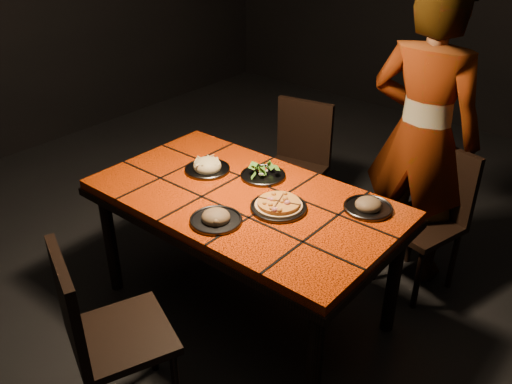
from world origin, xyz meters
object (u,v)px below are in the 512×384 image
Objects in this scene: dining_table at (244,208)px; chair_far_left at (298,157)px; chair_far_right at (431,210)px; chair_near at (100,329)px; plate_pasta at (207,167)px; plate_pizza at (279,206)px; diner at (422,137)px.

chair_far_left is (-0.34, 0.96, -0.16)m from dining_table.
chair_far_right is (0.66, 0.90, -0.17)m from dining_table.
plate_pasta is at bearing -48.82° from chair_near.
chair_far_right is 1.03m from plate_pizza.
chair_far_right is 1.32m from plate_pasta.
chair_near is 1.01m from plate_pizza.
chair_near reaches higher than dining_table.
dining_table is at bearing -177.78° from plate_pizza.
diner is (-0.15, 0.06, 0.39)m from chair_far_right.
chair_far_left is 0.91m from plate_pasta.
chair_near is 1.94m from chair_far_left.
dining_table is 5.35× the size of plate_pizza.
dining_table is 0.90× the size of diner.
dining_table is 1.03m from chair_far_left.
dining_table is at bearing -67.10° from chair_near.
diner is (0.85, 0.01, 0.39)m from chair_far_left.
diner is 1.24m from plate_pasta.
plate_pasta is (-0.34, 0.08, 0.10)m from dining_table.
diner is at bearing -10.64° from chair_far_left.
dining_table is 6.35× the size of plate_pasta.
diner is at bearing 170.99° from chair_far_right.
dining_table is 1.77× the size of chair_near.
chair_near is at bearing -89.18° from dining_table.
chair_far_left is at bearing 89.67° from plate_pasta.
chair_near is at bearing -90.63° from chair_far_left.
plate_pizza is at bearing 70.31° from diner.
chair_far_right is 0.49× the size of diner.
diner reaches higher than plate_pizza.
plate_pasta is at bearing -101.40° from chair_far_left.
chair_far_left is at bearing -2.01° from diner.
chair_far_right reaches higher than dining_table.
diner reaches higher than chair_far_left.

